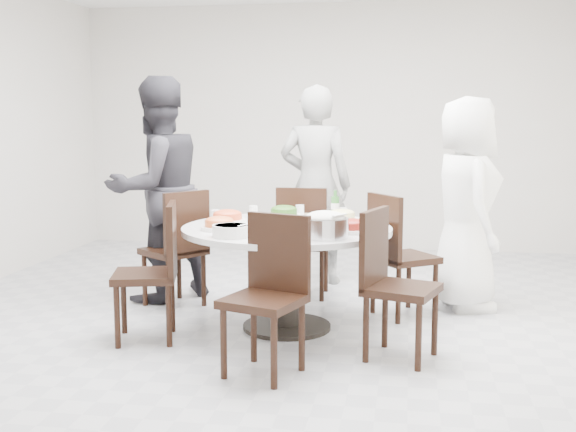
% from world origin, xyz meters
% --- Properties ---
extents(floor, '(6.00, 6.00, 0.01)m').
position_xyz_m(floor, '(0.00, 0.00, 0.00)').
color(floor, '#B1B2B6').
rests_on(floor, ground).
extents(wall_back, '(6.00, 0.01, 2.80)m').
position_xyz_m(wall_back, '(0.00, 3.00, 1.40)').
color(wall_back, silver).
rests_on(wall_back, ground).
extents(wall_front, '(6.00, 0.01, 2.80)m').
position_xyz_m(wall_front, '(0.00, -3.00, 1.40)').
color(wall_front, silver).
rests_on(wall_front, ground).
extents(dining_table, '(1.50, 1.50, 0.75)m').
position_xyz_m(dining_table, '(-0.04, -0.31, 0.38)').
color(dining_table, silver).
rests_on(dining_table, floor).
extents(chair_ne, '(0.59, 0.59, 0.95)m').
position_xyz_m(chair_ne, '(0.79, 0.18, 0.47)').
color(chair_ne, black).
rests_on(chair_ne, floor).
extents(chair_n, '(0.43, 0.43, 0.95)m').
position_xyz_m(chair_n, '(-0.06, 0.66, 0.47)').
color(chair_n, black).
rests_on(chair_n, floor).
extents(chair_nw, '(0.59, 0.59, 0.95)m').
position_xyz_m(chair_nw, '(-1.05, 0.16, 0.47)').
color(chair_nw, black).
rests_on(chair_nw, floor).
extents(chair_sw, '(0.51, 0.51, 0.95)m').
position_xyz_m(chair_sw, '(-0.96, -0.74, 0.47)').
color(chair_sw, black).
rests_on(chair_sw, floor).
extents(chair_s, '(0.53, 0.53, 0.95)m').
position_xyz_m(chair_s, '(-0.02, -1.27, 0.47)').
color(chair_s, black).
rests_on(chair_s, floor).
extents(chair_se, '(0.53, 0.53, 0.95)m').
position_xyz_m(chair_se, '(0.78, -0.84, 0.47)').
color(chair_se, black).
rests_on(chair_se, floor).
extents(diner_right, '(0.72, 0.93, 1.69)m').
position_xyz_m(diner_right, '(1.26, 0.49, 0.84)').
color(diner_right, white).
rests_on(diner_right, floor).
extents(diner_middle, '(0.69, 0.48, 1.81)m').
position_xyz_m(diner_middle, '(-0.03, 1.19, 0.91)').
color(diner_middle, black).
rests_on(diner_middle, floor).
extents(diner_left, '(1.11, 1.14, 1.86)m').
position_xyz_m(diner_left, '(-1.25, 0.35, 0.93)').
color(diner_left, '#232227').
rests_on(diner_left, floor).
extents(dish_greens, '(0.26, 0.26, 0.07)m').
position_xyz_m(dish_greens, '(-0.14, 0.14, 0.78)').
color(dish_greens, white).
rests_on(dish_greens, dining_table).
extents(dish_pale, '(0.25, 0.25, 0.07)m').
position_xyz_m(dish_pale, '(0.32, 0.00, 0.78)').
color(dish_pale, white).
rests_on(dish_pale, dining_table).
extents(dish_orange, '(0.28, 0.28, 0.07)m').
position_xyz_m(dish_orange, '(-0.51, -0.19, 0.79)').
color(dish_orange, white).
rests_on(dish_orange, dining_table).
extents(dish_redbrown, '(0.26, 0.26, 0.06)m').
position_xyz_m(dish_redbrown, '(0.43, -0.49, 0.78)').
color(dish_redbrown, white).
rests_on(dish_redbrown, dining_table).
extents(dish_tofu, '(0.26, 0.26, 0.07)m').
position_xyz_m(dish_tofu, '(-0.48, -0.54, 0.78)').
color(dish_tofu, white).
rests_on(dish_tofu, dining_table).
extents(rice_bowl, '(0.31, 0.31, 0.13)m').
position_xyz_m(rice_bowl, '(0.28, -0.73, 0.82)').
color(rice_bowl, silver).
rests_on(rice_bowl, dining_table).
extents(soup_bowl, '(0.25, 0.25, 0.08)m').
position_xyz_m(soup_bowl, '(-0.33, -0.79, 0.79)').
color(soup_bowl, white).
rests_on(soup_bowl, dining_table).
extents(beverage_bottle, '(0.06, 0.06, 0.22)m').
position_xyz_m(beverage_bottle, '(0.25, 0.17, 0.86)').
color(beverage_bottle, '#2D6E2C').
rests_on(beverage_bottle, dining_table).
extents(tea_cups, '(0.07, 0.07, 0.08)m').
position_xyz_m(tea_cups, '(-0.07, 0.31, 0.79)').
color(tea_cups, white).
rests_on(tea_cups, dining_table).
extents(chopsticks, '(0.24, 0.04, 0.01)m').
position_xyz_m(chopsticks, '(-0.01, 0.35, 0.76)').
color(chopsticks, tan).
rests_on(chopsticks, dining_table).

